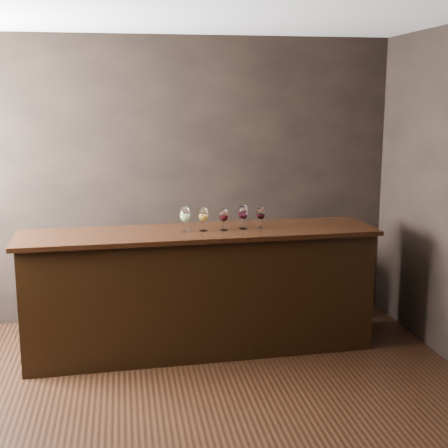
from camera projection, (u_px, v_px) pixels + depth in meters
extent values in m
plane|color=black|center=(158.00, 428.00, 4.24)|extent=(5.00, 5.00, 0.00)
cube|color=black|center=(141.00, 181.00, 6.14)|extent=(5.00, 0.02, 2.80)
cube|color=black|center=(194.00, 382.00, 1.78)|extent=(5.00, 0.02, 2.80)
cube|color=black|center=(200.00, 293.00, 5.47)|extent=(3.01, 0.78, 1.04)
cube|color=black|center=(199.00, 233.00, 5.36)|extent=(3.11, 0.85, 0.04)
cube|color=black|center=(163.00, 282.00, 6.14)|extent=(2.36, 0.40, 0.85)
cylinder|color=white|center=(185.00, 231.00, 5.32)|extent=(0.08, 0.08, 0.00)
cylinder|color=white|center=(185.00, 226.00, 5.31)|extent=(0.01, 0.01, 0.08)
ellipsoid|color=white|center=(185.00, 214.00, 5.29)|extent=(0.09, 0.09, 0.13)
cylinder|color=white|center=(185.00, 208.00, 5.28)|extent=(0.07, 0.07, 0.01)
ellipsoid|color=#AFBE65|center=(185.00, 217.00, 5.29)|extent=(0.07, 0.07, 0.06)
cylinder|color=white|center=(203.00, 230.00, 5.35)|extent=(0.07, 0.07, 0.00)
cylinder|color=white|center=(203.00, 226.00, 5.34)|extent=(0.01, 0.01, 0.08)
ellipsoid|color=white|center=(203.00, 215.00, 5.32)|extent=(0.08, 0.08, 0.12)
cylinder|color=white|center=(203.00, 209.00, 5.31)|extent=(0.06, 0.06, 0.01)
ellipsoid|color=gold|center=(203.00, 217.00, 5.33)|extent=(0.07, 0.07, 0.05)
cylinder|color=white|center=(224.00, 230.00, 5.38)|extent=(0.07, 0.07, 0.00)
cylinder|color=white|center=(224.00, 226.00, 5.37)|extent=(0.01, 0.01, 0.07)
ellipsoid|color=white|center=(224.00, 215.00, 5.35)|extent=(0.08, 0.08, 0.11)
cylinder|color=white|center=(224.00, 210.00, 5.34)|extent=(0.06, 0.06, 0.01)
ellipsoid|color=black|center=(224.00, 217.00, 5.36)|extent=(0.06, 0.06, 0.05)
cylinder|color=white|center=(243.00, 228.00, 5.44)|extent=(0.07, 0.07, 0.00)
cylinder|color=white|center=(243.00, 224.00, 5.43)|extent=(0.01, 0.01, 0.08)
ellipsoid|color=white|center=(243.00, 213.00, 5.41)|extent=(0.09, 0.09, 0.12)
cylinder|color=white|center=(243.00, 206.00, 5.40)|extent=(0.06, 0.06, 0.01)
ellipsoid|color=black|center=(243.00, 215.00, 5.41)|extent=(0.07, 0.07, 0.06)
cylinder|color=white|center=(261.00, 227.00, 5.48)|extent=(0.06, 0.06, 0.00)
cylinder|color=white|center=(261.00, 223.00, 5.48)|extent=(0.01, 0.01, 0.07)
ellipsoid|color=white|center=(261.00, 214.00, 5.46)|extent=(0.08, 0.08, 0.11)
cylinder|color=white|center=(261.00, 208.00, 5.45)|extent=(0.06, 0.06, 0.01)
ellipsoid|color=black|center=(261.00, 216.00, 5.46)|extent=(0.06, 0.06, 0.05)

